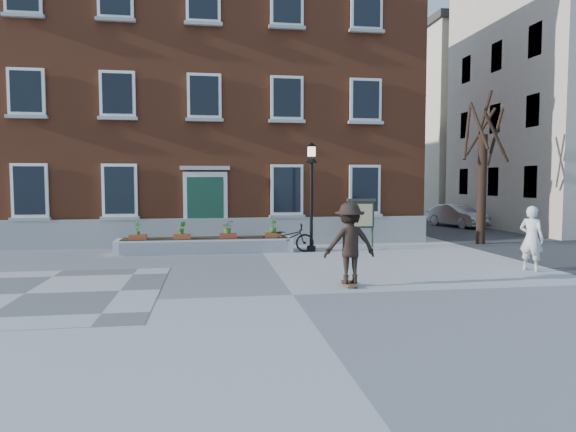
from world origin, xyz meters
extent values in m
plane|color=#9A9A9C|center=(0.00, 0.00, 0.00)|extent=(100.00, 100.00, 0.00)
cube|color=#58585A|center=(-6.00, 1.00, 0.01)|extent=(6.00, 6.00, 0.01)
imported|color=black|center=(0.90, 6.85, 0.51)|extent=(1.98, 0.82, 1.01)
imported|color=#A8ABAD|center=(11.67, 15.24, 0.62)|extent=(2.20, 3.97, 1.24)
imported|color=silver|center=(7.22, 2.05, 0.93)|extent=(0.74, 0.81, 1.85)
cube|color=brown|center=(-2.00, 14.00, 6.00)|extent=(18.00, 10.00, 12.00)
cube|color=gray|center=(-2.00, 8.88, 0.55)|extent=(18.00, 0.24, 1.10)
cube|color=#ACACA7|center=(-2.00, 8.75, 0.10)|extent=(2.60, 0.80, 0.20)
cube|color=#999894|center=(-2.00, 8.90, 0.30)|extent=(2.20, 0.50, 0.20)
cube|color=silver|center=(-2.00, 8.92, 1.65)|extent=(1.70, 0.12, 2.50)
cube|color=#153B29|center=(-2.00, 8.87, 1.55)|extent=(1.40, 0.06, 2.30)
cube|color=#A8A8A3|center=(-2.00, 8.88, 3.05)|extent=(1.90, 0.25, 0.15)
cube|color=white|center=(-8.40, 8.90, 2.20)|extent=(1.30, 0.10, 2.00)
cube|color=black|center=(-8.40, 8.85, 2.20)|extent=(1.08, 0.04, 1.78)
cube|color=#989893|center=(-8.40, 8.84, 1.14)|extent=(1.44, 0.20, 0.12)
cube|color=white|center=(-8.40, 8.90, 5.80)|extent=(1.30, 0.10, 1.70)
cube|color=black|center=(-8.40, 8.85, 5.80)|extent=(1.08, 0.04, 1.48)
cube|color=#A2A29D|center=(-8.40, 8.84, 4.89)|extent=(1.44, 0.20, 0.12)
cube|color=#A5A5A0|center=(-8.40, 8.84, 8.49)|extent=(1.44, 0.20, 0.12)
cube|color=white|center=(-5.20, 8.90, 2.20)|extent=(1.30, 0.10, 2.00)
cube|color=black|center=(-5.20, 8.85, 2.20)|extent=(1.08, 0.04, 1.78)
cube|color=#A1A29D|center=(-5.20, 8.84, 1.14)|extent=(1.44, 0.20, 0.12)
cube|color=white|center=(-5.20, 8.90, 5.80)|extent=(1.30, 0.10, 1.70)
cube|color=black|center=(-5.20, 8.85, 5.80)|extent=(1.08, 0.04, 1.48)
cube|color=#AAA9A4|center=(-5.20, 8.84, 4.89)|extent=(1.44, 0.20, 0.12)
cube|color=gray|center=(-5.20, 8.84, 8.49)|extent=(1.44, 0.20, 0.12)
cube|color=white|center=(-2.00, 8.90, 5.80)|extent=(1.30, 0.10, 1.70)
cube|color=black|center=(-2.00, 8.85, 5.80)|extent=(1.08, 0.04, 1.48)
cube|color=gray|center=(-2.00, 8.84, 4.89)|extent=(1.44, 0.20, 0.12)
cube|color=#A4A49F|center=(-2.00, 8.84, 8.49)|extent=(1.44, 0.20, 0.12)
cube|color=silver|center=(1.20, 8.90, 2.20)|extent=(1.30, 0.10, 2.00)
cube|color=black|center=(1.20, 8.85, 2.20)|extent=(1.08, 0.04, 1.78)
cube|color=gray|center=(1.20, 8.84, 1.14)|extent=(1.44, 0.20, 0.12)
cube|color=silver|center=(1.20, 8.90, 5.80)|extent=(1.30, 0.10, 1.70)
cube|color=black|center=(1.20, 8.85, 5.80)|extent=(1.08, 0.04, 1.48)
cube|color=#9C9B97|center=(1.20, 8.84, 4.89)|extent=(1.44, 0.20, 0.12)
cube|color=silver|center=(1.20, 8.90, 9.40)|extent=(1.30, 0.10, 1.70)
cube|color=black|center=(1.20, 8.85, 9.40)|extent=(1.08, 0.04, 1.48)
cube|color=gray|center=(1.20, 8.84, 8.49)|extent=(1.44, 0.20, 0.12)
cube|color=silver|center=(4.40, 8.90, 2.20)|extent=(1.30, 0.10, 2.00)
cube|color=black|center=(4.40, 8.85, 2.20)|extent=(1.08, 0.04, 1.78)
cube|color=#ABABA6|center=(4.40, 8.84, 1.14)|extent=(1.44, 0.20, 0.12)
cube|color=silver|center=(4.40, 8.90, 5.80)|extent=(1.30, 0.10, 1.70)
cube|color=black|center=(4.40, 8.85, 5.80)|extent=(1.08, 0.04, 1.48)
cube|color=#A2A29D|center=(4.40, 8.84, 4.89)|extent=(1.44, 0.20, 0.12)
cube|color=silver|center=(4.40, 8.90, 9.40)|extent=(1.30, 0.10, 1.70)
cube|color=black|center=(4.40, 8.85, 9.40)|extent=(1.08, 0.04, 1.48)
cube|color=gray|center=(4.40, 8.84, 8.49)|extent=(1.44, 0.20, 0.12)
cube|color=silver|center=(-2.00, 7.20, 0.25)|extent=(6.20, 1.10, 0.50)
cube|color=silver|center=(-2.00, 6.64, 0.25)|extent=(5.80, 0.02, 0.40)
cube|color=black|center=(-2.00, 7.20, 0.50)|extent=(5.80, 0.90, 0.06)
cube|color=brown|center=(-4.30, 6.95, 0.60)|extent=(0.60, 0.25, 0.20)
imported|color=#296B20|center=(-4.30, 6.95, 0.92)|extent=(0.24, 0.24, 0.45)
cube|color=brown|center=(-2.80, 6.95, 0.60)|extent=(0.60, 0.25, 0.20)
imported|color=#346B20|center=(-2.80, 6.95, 0.92)|extent=(0.25, 0.25, 0.45)
cube|color=#963620|center=(-1.20, 6.95, 0.60)|extent=(0.60, 0.25, 0.20)
imported|color=#33671F|center=(-1.20, 6.95, 0.92)|extent=(0.40, 0.40, 0.45)
cube|color=brown|center=(0.40, 6.95, 0.60)|extent=(0.60, 0.25, 0.20)
imported|color=#295F1C|center=(0.40, 6.95, 0.92)|extent=(0.25, 0.25, 0.45)
cylinder|color=black|center=(9.00, 8.00, 2.20)|extent=(0.36, 0.36, 4.40)
cylinder|color=black|center=(9.51, 8.00, 4.29)|extent=(0.12, 1.12, 2.23)
cylinder|color=black|center=(9.17, 8.52, 4.55)|extent=(1.18, 0.49, 1.97)
cylinder|color=black|center=(8.51, 8.36, 4.55)|extent=(0.88, 1.14, 2.35)
cylinder|color=black|center=(8.70, 7.78, 4.73)|extent=(0.60, 0.77, 1.90)
cylinder|color=black|center=(9.20, 7.37, 4.24)|extent=(1.39, 0.55, 1.95)
cylinder|color=black|center=(9.16, 8.13, 5.37)|extent=(0.43, 0.48, 1.58)
cube|color=#363739|center=(12.00, 18.00, 0.00)|extent=(8.00, 36.00, 0.01)
cube|color=beige|center=(18.00, 26.00, 6.50)|extent=(10.00, 11.00, 13.00)
cube|color=#3C3634|center=(18.00, 26.00, 13.25)|extent=(10.40, 11.40, 0.50)
cube|color=black|center=(13.04, 10.80, 2.50)|extent=(0.08, 1.00, 1.50)
cube|color=black|center=(13.04, 14.00, 2.50)|extent=(0.08, 1.00, 1.50)
cube|color=black|center=(13.04, 17.20, 2.50)|extent=(0.08, 1.00, 1.50)
cube|color=black|center=(13.04, 10.80, 5.80)|extent=(0.08, 1.00, 1.50)
cube|color=black|center=(13.04, 14.00, 5.80)|extent=(0.08, 1.00, 1.50)
cube|color=black|center=(13.04, 17.20, 5.80)|extent=(0.08, 1.00, 1.50)
cube|color=black|center=(13.04, 10.80, 9.00)|extent=(0.08, 1.00, 1.50)
cube|color=black|center=(13.04, 14.00, 9.00)|extent=(0.08, 1.00, 1.50)
cube|color=black|center=(13.04, 17.20, 9.00)|extent=(0.08, 1.00, 1.50)
cylinder|color=black|center=(1.79, 6.90, 0.10)|extent=(0.32, 0.32, 0.20)
cylinder|color=black|center=(1.79, 6.90, 1.60)|extent=(0.12, 0.12, 3.20)
cone|color=black|center=(1.79, 6.90, 3.35)|extent=(0.40, 0.40, 0.30)
cube|color=#FFEDBB|center=(1.79, 6.90, 3.60)|extent=(0.24, 0.24, 0.34)
cone|color=black|center=(1.79, 6.90, 3.85)|extent=(0.40, 0.40, 0.16)
cylinder|color=#1B3623|center=(3.44, 7.66, 0.90)|extent=(0.08, 0.08, 1.80)
cylinder|color=#183120|center=(4.34, 7.66, 0.90)|extent=(0.08, 0.08, 1.80)
cube|color=#172F1F|center=(3.89, 7.66, 1.25)|extent=(1.00, 0.10, 1.00)
cube|color=beige|center=(3.89, 7.60, 1.25)|extent=(0.85, 0.02, 0.85)
cube|color=#3A3432|center=(3.89, 7.66, 1.82)|extent=(1.10, 0.16, 0.10)
cube|color=brown|center=(1.52, 0.76, 0.06)|extent=(0.22, 0.78, 0.03)
cylinder|color=black|center=(1.43, 0.48, 0.03)|extent=(0.03, 0.05, 0.05)
cylinder|color=black|center=(1.61, 0.48, 0.03)|extent=(0.03, 0.05, 0.05)
cylinder|color=black|center=(1.43, 1.04, 0.03)|extent=(0.03, 0.05, 0.05)
cylinder|color=black|center=(1.61, 1.04, 0.03)|extent=(0.03, 0.05, 0.05)
imported|color=black|center=(1.52, 0.76, 1.06)|extent=(1.28, 0.75, 1.96)
camera|label=1|loc=(-1.82, -11.24, 2.58)|focal=32.00mm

